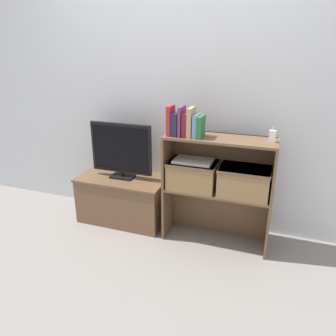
{
  "coord_description": "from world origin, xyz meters",
  "views": [
    {
      "loc": [
        0.89,
        -2.32,
        1.62
      ],
      "look_at": [
        0.0,
        0.16,
        0.62
      ],
      "focal_mm": 35.0,
      "sensor_mm": 36.0,
      "label": 1
    }
  ],
  "objects": [
    {
      "name": "book_forest",
      "position": [
        0.29,
        0.1,
        1.02
      ],
      "size": [
        0.04,
        0.15,
        0.17
      ],
      "color": "#286638",
      "rests_on": "bookshelf_upper_tier"
    },
    {
      "name": "book_navy",
      "position": [
        0.07,
        0.1,
        1.02
      ],
      "size": [
        0.02,
        0.12,
        0.18
      ],
      "color": "navy",
      "rests_on": "bookshelf_upper_tier"
    },
    {
      "name": "storage_basket_left",
      "position": [
        0.23,
        0.14,
        0.6
      ],
      "size": [
        0.4,
        0.28,
        0.23
      ],
      "color": "#937047",
      "rests_on": "bookshelf_lower_tier"
    },
    {
      "name": "bookshelf_lower_tier",
      "position": [
        0.44,
        0.22,
        0.3
      ],
      "size": [
        0.89,
        0.31,
        0.48
      ],
      "color": "brown",
      "rests_on": "ground_plane"
    },
    {
      "name": "book_crimson",
      "position": [
        0.04,
        0.1,
        1.05
      ],
      "size": [
        0.03,
        0.13,
        0.24
      ],
      "color": "#B22328",
      "rests_on": "bookshelf_upper_tier"
    },
    {
      "name": "tv_stand",
      "position": [
        -0.48,
        0.22,
        0.22
      ],
      "size": [
        0.84,
        0.45,
        0.44
      ],
      "color": "brown",
      "rests_on": "ground_plane"
    },
    {
      "name": "bookshelf_upper_tier",
      "position": [
        0.44,
        0.22,
        0.77
      ],
      "size": [
        0.89,
        0.31,
        0.45
      ],
      "color": "brown",
      "rests_on": "bookshelf_lower_tier"
    },
    {
      "name": "book_maroon",
      "position": [
        0.17,
        0.1,
        1.03
      ],
      "size": [
        0.04,
        0.13,
        0.19
      ],
      "color": "maroon",
      "rests_on": "bookshelf_upper_tier"
    },
    {
      "name": "tv",
      "position": [
        -0.48,
        0.22,
        0.72
      ],
      "size": [
        0.59,
        0.14,
        0.52
      ],
      "color": "black",
      "rests_on": "tv_stand"
    },
    {
      "name": "storage_basket_right",
      "position": [
        0.65,
        0.14,
        0.6
      ],
      "size": [
        0.4,
        0.28,
        0.23
      ],
      "color": "#937047",
      "rests_on": "bookshelf_lower_tier"
    },
    {
      "name": "ground_plane",
      "position": [
        0.0,
        0.0,
        0.0
      ],
      "size": [
        16.0,
        16.0,
        0.0
      ],
      "primitive_type": "plane",
      "color": "gray"
    },
    {
      "name": "wall_back",
      "position": [
        0.0,
        0.47,
        1.2
      ],
      "size": [
        10.0,
        0.05,
        2.4
      ],
      "color": "silver",
      "rests_on": "ground_plane"
    },
    {
      "name": "laptop",
      "position": [
        0.23,
        0.14,
        0.72
      ],
      "size": [
        0.32,
        0.21,
        0.02
      ],
      "color": "white",
      "rests_on": "storage_basket_left"
    },
    {
      "name": "book_plum",
      "position": [
        0.13,
        0.1,
        1.05
      ],
      "size": [
        0.02,
        0.16,
        0.23
      ],
      "color": "#6B2D66",
      "rests_on": "bookshelf_upper_tier"
    },
    {
      "name": "baby_monitor",
      "position": [
        0.82,
        0.16,
        0.98
      ],
      "size": [
        0.05,
        0.04,
        0.12
      ],
      "color": "white",
      "rests_on": "bookshelf_upper_tier"
    },
    {
      "name": "book_tan",
      "position": [
        0.21,
        0.1,
        1.05
      ],
      "size": [
        0.04,
        0.14,
        0.23
      ],
      "color": "tan",
      "rests_on": "bookshelf_upper_tier"
    },
    {
      "name": "book_charcoal",
      "position": [
        0.1,
        0.1,
        1.03
      ],
      "size": [
        0.03,
        0.15,
        0.19
      ],
      "color": "#232328",
      "rests_on": "bookshelf_upper_tier"
    },
    {
      "name": "book_skyblue",
      "position": [
        0.25,
        0.1,
        1.02
      ],
      "size": [
        0.03,
        0.13,
        0.18
      ],
      "color": "#709ECC",
      "rests_on": "bookshelf_upper_tier"
    }
  ]
}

